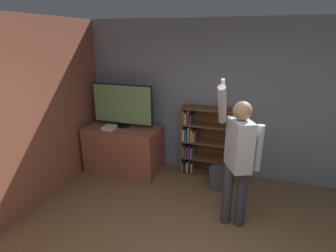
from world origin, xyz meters
TOP-DOWN VIEW (x-y plane):
  - wall_back at (0.01, 2.85)m, footprint 7.02×0.09m
  - wall_side_brick at (-2.54, 1.41)m, footprint 0.06×4.42m
  - tv_ledge at (-1.77, 2.37)m, footprint 1.34×0.72m
  - television at (-1.77, 2.41)m, footprint 1.14×0.22m
  - game_console at (-1.94, 2.19)m, footprint 0.21×0.21m
  - bookshelf at (-0.33, 2.67)m, footprint 0.96×0.28m
  - person at (0.32, 1.42)m, footprint 0.54×0.55m
  - waste_bin at (0.01, 2.28)m, footprint 0.31×0.31m

SIDE VIEW (x-z plane):
  - waste_bin at x=0.01m, z-range 0.00..0.35m
  - tv_ledge at x=-1.77m, z-range 0.00..0.84m
  - bookshelf at x=-0.33m, z-range -0.01..1.25m
  - game_console at x=-1.94m, z-range 0.84..0.90m
  - person at x=0.32m, z-range 0.04..2.02m
  - television at x=-1.77m, z-range 0.86..1.63m
  - wall_side_brick at x=-2.54m, z-range 0.00..2.70m
  - wall_back at x=0.01m, z-range 0.00..2.70m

